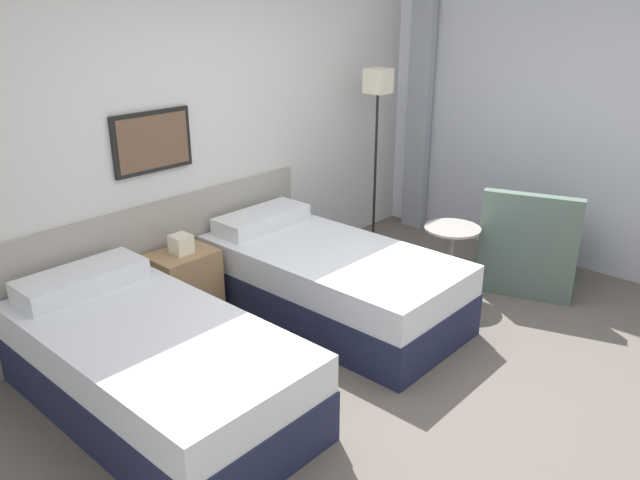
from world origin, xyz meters
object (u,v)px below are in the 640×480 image
Objects in this scene: nightstand at (185,285)px; floor_lamp at (377,105)px; bed_near_window at (330,281)px; bed_near_door at (153,366)px; armchair at (529,252)px; side_table at (451,247)px.

floor_lamp is at bearing -3.30° from nightstand.
floor_lamp is at bearing 24.75° from bed_near_window.
bed_near_window is at bearing 0.00° from bed_near_door.
bed_near_window is 2.09× the size of armchair.
nightstand is 2.16m from side_table.
armchair reaches higher than bed_near_door.
floor_lamp reaches higher than bed_near_window.
bed_near_door is 2.09× the size of armchair.
nightstand is (0.79, 0.77, 0.00)m from bed_near_door.
floor_lamp reaches higher than side_table.
bed_near_window is (1.59, 0.00, 0.00)m from bed_near_door.
floor_lamp is (2.98, 0.64, 1.11)m from bed_near_door.
bed_near_door is 2.89× the size of nightstand.
armchair is at bearing -15.67° from bed_near_door.
armchair is at bearing -82.94° from floor_lamp.
bed_near_door is 1.10m from nightstand.
floor_lamp is at bearing -11.16° from armchair.
side_table is 0.60× the size of armchair.
floor_lamp is 1.79× the size of armchair.
floor_lamp is (2.18, -0.13, 1.11)m from nightstand.
side_table is (2.56, -0.47, 0.12)m from bed_near_door.
bed_near_window is at bearing -155.25° from floor_lamp.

